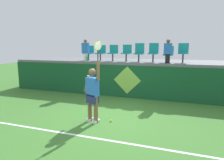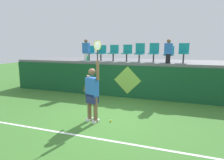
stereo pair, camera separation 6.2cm
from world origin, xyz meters
name	(u,v)px [view 2 (the right image)]	position (x,y,z in m)	size (l,w,h in m)	color
ground_plane	(106,119)	(0.00, 0.00, 0.00)	(40.00, 40.00, 0.00)	#3D752D
court_back_wall	(129,81)	(0.00, 2.91, 0.74)	(12.59, 0.20, 1.49)	#144C28
spectator_platform	(136,62)	(0.00, 4.33, 1.55)	(12.59, 2.93, 0.12)	slate
court_baseline_stripe	(87,137)	(0.00, -1.38, 0.00)	(11.33, 0.08, 0.01)	white
tennis_player	(92,92)	(-0.31, -0.36, 0.94)	(0.73, 0.37, 2.51)	white
tennis_ball	(111,121)	(0.23, -0.19, 0.03)	(0.07, 0.07, 0.07)	#D1E533
water_bottle	(88,59)	(-2.16, 3.09, 1.73)	(0.08, 0.08, 0.25)	#26B272
stadium_chair_0	(90,52)	(-2.30, 3.59, 2.03)	(0.44, 0.42, 0.76)	#38383D
stadium_chair_1	(101,52)	(-1.64, 3.59, 2.04)	(0.44, 0.42, 0.78)	#38383D
stadium_chair_2	(114,52)	(-0.99, 3.59, 2.05)	(0.44, 0.42, 0.80)	#38383D
stadium_chair_3	(127,52)	(-0.30, 3.59, 2.06)	(0.44, 0.42, 0.81)	#38383D
stadium_chair_4	(140,52)	(0.31, 3.60, 2.08)	(0.44, 0.42, 0.87)	#38383D
stadium_chair_5	(154,52)	(0.98, 3.60, 2.09)	(0.44, 0.42, 0.88)	#38383D
stadium_chair_6	(169,53)	(1.65, 3.59, 2.02)	(0.44, 0.42, 0.74)	#38383D
stadium_chair_7	(184,52)	(2.28, 3.60, 2.10)	(0.44, 0.42, 0.87)	#38383D
spectator_0	(168,51)	(1.65, 3.20, 2.14)	(0.34, 0.20, 1.03)	black
spectator_1	(86,50)	(-2.30, 3.20, 2.15)	(0.34, 0.20, 1.07)	white
wall_signage_mount	(127,98)	(-0.05, 2.81, 0.00)	(1.27, 0.01, 1.45)	#144C28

